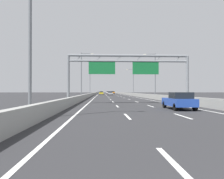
% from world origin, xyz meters
% --- Properties ---
extents(ground_plane, '(260.00, 260.00, 0.00)m').
position_xyz_m(ground_plane, '(0.00, 100.00, 0.00)').
color(ground_plane, '#2D2D30').
extents(lane_dash_left_0, '(0.16, 3.00, 0.01)m').
position_xyz_m(lane_dash_left_0, '(-1.80, 3.50, 0.01)').
color(lane_dash_left_0, white).
rests_on(lane_dash_left_0, ground_plane).
extents(lane_dash_left_1, '(0.16, 3.00, 0.01)m').
position_xyz_m(lane_dash_left_1, '(-1.80, 12.50, 0.01)').
color(lane_dash_left_1, white).
rests_on(lane_dash_left_1, ground_plane).
extents(lane_dash_left_2, '(0.16, 3.00, 0.01)m').
position_xyz_m(lane_dash_left_2, '(-1.80, 21.50, 0.01)').
color(lane_dash_left_2, white).
rests_on(lane_dash_left_2, ground_plane).
extents(lane_dash_left_3, '(0.16, 3.00, 0.01)m').
position_xyz_m(lane_dash_left_3, '(-1.80, 30.50, 0.01)').
color(lane_dash_left_3, white).
rests_on(lane_dash_left_3, ground_plane).
extents(lane_dash_left_4, '(0.16, 3.00, 0.01)m').
position_xyz_m(lane_dash_left_4, '(-1.80, 39.50, 0.01)').
color(lane_dash_left_4, white).
rests_on(lane_dash_left_4, ground_plane).
extents(lane_dash_left_5, '(0.16, 3.00, 0.01)m').
position_xyz_m(lane_dash_left_5, '(-1.80, 48.50, 0.01)').
color(lane_dash_left_5, white).
rests_on(lane_dash_left_5, ground_plane).
extents(lane_dash_left_6, '(0.16, 3.00, 0.01)m').
position_xyz_m(lane_dash_left_6, '(-1.80, 57.50, 0.01)').
color(lane_dash_left_6, white).
rests_on(lane_dash_left_6, ground_plane).
extents(lane_dash_left_7, '(0.16, 3.00, 0.01)m').
position_xyz_m(lane_dash_left_7, '(-1.80, 66.50, 0.01)').
color(lane_dash_left_7, white).
rests_on(lane_dash_left_7, ground_plane).
extents(lane_dash_left_8, '(0.16, 3.00, 0.01)m').
position_xyz_m(lane_dash_left_8, '(-1.80, 75.50, 0.01)').
color(lane_dash_left_8, white).
rests_on(lane_dash_left_8, ground_plane).
extents(lane_dash_left_9, '(0.16, 3.00, 0.01)m').
position_xyz_m(lane_dash_left_9, '(-1.80, 84.50, 0.01)').
color(lane_dash_left_9, white).
rests_on(lane_dash_left_9, ground_plane).
extents(lane_dash_left_10, '(0.16, 3.00, 0.01)m').
position_xyz_m(lane_dash_left_10, '(-1.80, 93.50, 0.01)').
color(lane_dash_left_10, white).
rests_on(lane_dash_left_10, ground_plane).
extents(lane_dash_left_11, '(0.16, 3.00, 0.01)m').
position_xyz_m(lane_dash_left_11, '(-1.80, 102.50, 0.01)').
color(lane_dash_left_11, white).
rests_on(lane_dash_left_11, ground_plane).
extents(lane_dash_left_12, '(0.16, 3.00, 0.01)m').
position_xyz_m(lane_dash_left_12, '(-1.80, 111.50, 0.01)').
color(lane_dash_left_12, white).
rests_on(lane_dash_left_12, ground_plane).
extents(lane_dash_left_13, '(0.16, 3.00, 0.01)m').
position_xyz_m(lane_dash_left_13, '(-1.80, 120.50, 0.01)').
color(lane_dash_left_13, white).
rests_on(lane_dash_left_13, ground_plane).
extents(lane_dash_left_14, '(0.16, 3.00, 0.01)m').
position_xyz_m(lane_dash_left_14, '(-1.80, 129.50, 0.01)').
color(lane_dash_left_14, white).
rests_on(lane_dash_left_14, ground_plane).
extents(lane_dash_left_15, '(0.16, 3.00, 0.01)m').
position_xyz_m(lane_dash_left_15, '(-1.80, 138.50, 0.01)').
color(lane_dash_left_15, white).
rests_on(lane_dash_left_15, ground_plane).
extents(lane_dash_left_16, '(0.16, 3.00, 0.01)m').
position_xyz_m(lane_dash_left_16, '(-1.80, 147.50, 0.01)').
color(lane_dash_left_16, white).
rests_on(lane_dash_left_16, ground_plane).
extents(lane_dash_left_17, '(0.16, 3.00, 0.01)m').
position_xyz_m(lane_dash_left_17, '(-1.80, 156.50, 0.01)').
color(lane_dash_left_17, white).
rests_on(lane_dash_left_17, ground_plane).
extents(lane_dash_right_1, '(0.16, 3.00, 0.01)m').
position_xyz_m(lane_dash_right_1, '(1.80, 12.50, 0.01)').
color(lane_dash_right_1, white).
rests_on(lane_dash_right_1, ground_plane).
extents(lane_dash_right_2, '(0.16, 3.00, 0.01)m').
position_xyz_m(lane_dash_right_2, '(1.80, 21.50, 0.01)').
color(lane_dash_right_2, white).
rests_on(lane_dash_right_2, ground_plane).
extents(lane_dash_right_3, '(0.16, 3.00, 0.01)m').
position_xyz_m(lane_dash_right_3, '(1.80, 30.50, 0.01)').
color(lane_dash_right_3, white).
rests_on(lane_dash_right_3, ground_plane).
extents(lane_dash_right_4, '(0.16, 3.00, 0.01)m').
position_xyz_m(lane_dash_right_4, '(1.80, 39.50, 0.01)').
color(lane_dash_right_4, white).
rests_on(lane_dash_right_4, ground_plane).
extents(lane_dash_right_5, '(0.16, 3.00, 0.01)m').
position_xyz_m(lane_dash_right_5, '(1.80, 48.50, 0.01)').
color(lane_dash_right_5, white).
rests_on(lane_dash_right_5, ground_plane).
extents(lane_dash_right_6, '(0.16, 3.00, 0.01)m').
position_xyz_m(lane_dash_right_6, '(1.80, 57.50, 0.01)').
color(lane_dash_right_6, white).
rests_on(lane_dash_right_6, ground_plane).
extents(lane_dash_right_7, '(0.16, 3.00, 0.01)m').
position_xyz_m(lane_dash_right_7, '(1.80, 66.50, 0.01)').
color(lane_dash_right_7, white).
rests_on(lane_dash_right_7, ground_plane).
extents(lane_dash_right_8, '(0.16, 3.00, 0.01)m').
position_xyz_m(lane_dash_right_8, '(1.80, 75.50, 0.01)').
color(lane_dash_right_8, white).
rests_on(lane_dash_right_8, ground_plane).
extents(lane_dash_right_9, '(0.16, 3.00, 0.01)m').
position_xyz_m(lane_dash_right_9, '(1.80, 84.50, 0.01)').
color(lane_dash_right_9, white).
rests_on(lane_dash_right_9, ground_plane).
extents(lane_dash_right_10, '(0.16, 3.00, 0.01)m').
position_xyz_m(lane_dash_right_10, '(1.80, 93.50, 0.01)').
color(lane_dash_right_10, white).
rests_on(lane_dash_right_10, ground_plane).
extents(lane_dash_right_11, '(0.16, 3.00, 0.01)m').
position_xyz_m(lane_dash_right_11, '(1.80, 102.50, 0.01)').
color(lane_dash_right_11, white).
rests_on(lane_dash_right_11, ground_plane).
extents(lane_dash_right_12, '(0.16, 3.00, 0.01)m').
position_xyz_m(lane_dash_right_12, '(1.80, 111.50, 0.01)').
color(lane_dash_right_12, white).
rests_on(lane_dash_right_12, ground_plane).
extents(lane_dash_right_13, '(0.16, 3.00, 0.01)m').
position_xyz_m(lane_dash_right_13, '(1.80, 120.50, 0.01)').
color(lane_dash_right_13, white).
rests_on(lane_dash_right_13, ground_plane).
extents(lane_dash_right_14, '(0.16, 3.00, 0.01)m').
position_xyz_m(lane_dash_right_14, '(1.80, 129.50, 0.01)').
color(lane_dash_right_14, white).
rests_on(lane_dash_right_14, ground_plane).
extents(lane_dash_right_15, '(0.16, 3.00, 0.01)m').
position_xyz_m(lane_dash_right_15, '(1.80, 138.50, 0.01)').
color(lane_dash_right_15, white).
rests_on(lane_dash_right_15, ground_plane).
extents(lane_dash_right_16, '(0.16, 3.00, 0.01)m').
position_xyz_m(lane_dash_right_16, '(1.80, 147.50, 0.01)').
color(lane_dash_right_16, white).
rests_on(lane_dash_right_16, ground_plane).
extents(lane_dash_right_17, '(0.16, 3.00, 0.01)m').
position_xyz_m(lane_dash_right_17, '(1.80, 156.50, 0.01)').
color(lane_dash_right_17, white).
rests_on(lane_dash_right_17, ground_plane).
extents(edge_line_left, '(0.16, 176.00, 0.01)m').
position_xyz_m(edge_line_left, '(-5.25, 88.00, 0.01)').
color(edge_line_left, white).
rests_on(edge_line_left, ground_plane).
extents(edge_line_right, '(0.16, 176.00, 0.01)m').
position_xyz_m(edge_line_right, '(5.25, 88.00, 0.01)').
color(edge_line_right, white).
rests_on(edge_line_right, ground_plane).
extents(barrier_left, '(0.45, 220.00, 0.95)m').
position_xyz_m(barrier_left, '(-6.90, 110.00, 0.47)').
color(barrier_left, '#9E9E99').
rests_on(barrier_left, ground_plane).
extents(barrier_right, '(0.45, 220.00, 0.95)m').
position_xyz_m(barrier_right, '(6.90, 110.00, 0.47)').
color(barrier_right, '#9E9E99').
rests_on(barrier_right, ground_plane).
extents(sign_gantry, '(15.80, 0.36, 6.36)m').
position_xyz_m(sign_gantry, '(-0.14, 26.11, 4.80)').
color(sign_gantry, gray).
rests_on(sign_gantry, ground_plane).
extents(streetlamp_left_near, '(2.58, 0.28, 9.50)m').
position_xyz_m(streetlamp_left_near, '(-7.47, 11.73, 5.40)').
color(streetlamp_left_near, slate).
rests_on(streetlamp_left_near, ground_plane).
extents(streetlamp_left_mid, '(2.58, 0.28, 9.50)m').
position_xyz_m(streetlamp_left_mid, '(-7.47, 42.72, 5.40)').
color(streetlamp_left_mid, slate).
rests_on(streetlamp_left_mid, ground_plane).
extents(streetlamp_right_mid, '(2.58, 0.28, 9.50)m').
position_xyz_m(streetlamp_right_mid, '(7.47, 42.72, 5.40)').
color(streetlamp_right_mid, slate).
rests_on(streetlamp_right_mid, ground_plane).
extents(streetlamp_left_far, '(2.58, 0.28, 9.50)m').
position_xyz_m(streetlamp_left_far, '(-7.47, 73.72, 5.40)').
color(streetlamp_left_far, slate).
rests_on(streetlamp_left_far, ground_plane).
extents(streetlamp_right_far, '(2.58, 0.28, 9.50)m').
position_xyz_m(streetlamp_right_far, '(7.47, 73.72, 5.40)').
color(streetlamp_right_far, slate).
rests_on(streetlamp_right_far, ground_plane).
extents(red_car, '(1.80, 4.38, 1.43)m').
position_xyz_m(red_car, '(-0.03, 92.23, 0.74)').
color(red_car, red).
rests_on(red_car, ground_plane).
extents(silver_car, '(1.82, 4.57, 1.47)m').
position_xyz_m(silver_car, '(-0.19, 81.84, 0.76)').
color(silver_car, '#A8ADB2').
rests_on(silver_car, ground_plane).
extents(yellow_car, '(1.80, 4.68, 1.45)m').
position_xyz_m(yellow_car, '(-3.76, 92.32, 0.74)').
color(yellow_car, yellow).
rests_on(yellow_car, ground_plane).
extents(white_car, '(1.81, 4.60, 1.45)m').
position_xyz_m(white_car, '(-0.14, 118.29, 0.76)').
color(white_car, silver).
rests_on(white_car, ground_plane).
extents(green_car, '(1.82, 4.54, 1.47)m').
position_xyz_m(green_car, '(3.47, 138.88, 0.76)').
color(green_car, '#1E7A38').
rests_on(green_car, ground_plane).
extents(blue_car, '(1.86, 4.15, 1.53)m').
position_xyz_m(blue_car, '(3.42, 17.49, 0.77)').
color(blue_car, '#2347AD').
rests_on(blue_car, ground_plane).
extents(orange_car, '(1.84, 4.62, 1.41)m').
position_xyz_m(orange_car, '(3.64, 132.49, 0.74)').
color(orange_car, orange).
rests_on(orange_car, ground_plane).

